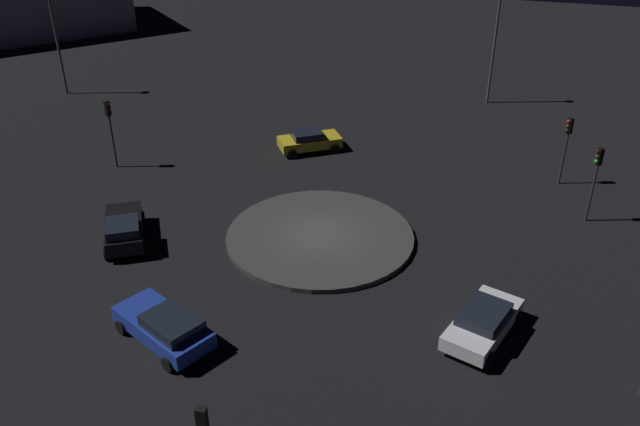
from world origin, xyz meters
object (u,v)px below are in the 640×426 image
traffic_light_north (110,121)px  traffic_light_southeast_near (596,170)px  car_white (483,322)px  traffic_light_southeast (567,138)px  car_yellow (309,140)px  car_blue (165,326)px  streetlamp_northeast (54,24)px  streetlamp_east (496,32)px  car_black (124,229)px

traffic_light_north → traffic_light_southeast_near: traffic_light_north is taller
car_white → traffic_light_southeast_near: (10.92, -4.60, 2.21)m
traffic_light_north → car_white: bearing=-6.1°
traffic_light_southeast → car_yellow: bearing=-41.2°
car_white → car_blue: size_ratio=0.95×
car_blue → traffic_light_southeast: traffic_light_southeast is taller
car_blue → streetlamp_northeast: streetlamp_northeast is taller
car_white → traffic_light_north: traffic_light_north is taller
car_yellow → streetlamp_east: 16.49m
car_white → car_blue: 12.64m
traffic_light_southeast → traffic_light_southeast_near: size_ratio=0.97×
car_black → car_blue: bearing=-169.2°
car_yellow → streetlamp_northeast: streetlamp_northeast is taller
car_yellow → traffic_light_north: 12.08m
car_white → streetlamp_east: streetlamp_east is taller
car_blue → car_white: bearing=-135.5°
car_black → traffic_light_southeast: traffic_light_southeast is taller
car_yellow → traffic_light_southeast: 15.36m
car_blue → streetlamp_east: size_ratio=0.59×
traffic_light_north → streetlamp_east: bearing=57.8°
traffic_light_north → traffic_light_southeast_near: bearing=20.0°
car_black → car_yellow: (12.97, -5.63, -0.09)m
car_yellow → traffic_light_north: bearing=174.1°
traffic_light_southeast_near → car_blue: bearing=18.1°
streetlamp_east → car_blue: bearing=161.1°
streetlamp_northeast → car_yellow: bearing=-103.7°
traffic_light_southeast → streetlamp_northeast: bearing=-48.2°
traffic_light_north → streetlamp_east: (17.40, -20.91, 2.32)m
car_black → streetlamp_northeast: 24.28m
traffic_light_north → car_yellow: bearing=45.4°
traffic_light_north → traffic_light_southeast_near: (0.91, -26.97, -0.03)m
traffic_light_southeast → car_blue: bearing=11.1°
car_white → traffic_light_southeast: size_ratio=1.13×
car_yellow → car_blue: car_blue is taller
car_black → traffic_light_southeast: (12.49, -20.83, 2.08)m
car_blue → car_black: bearing=-21.6°
car_black → car_blue: size_ratio=0.92×
car_blue → traffic_light_north: (13.72, 10.29, 2.22)m
car_white → streetlamp_northeast: bearing=-102.8°
traffic_light_southeast → traffic_light_southeast_near: bearing=67.7°
car_yellow → traffic_light_southeast_near: 17.20m
car_white → car_black: 17.64m
car_yellow → streetlamp_northeast: bearing=133.1°
car_black → car_blue: (-6.19, -5.38, -0.03)m
car_black → traffic_light_southeast_near: (8.44, -22.07, 2.16)m
car_black → traffic_light_north: traffic_light_north is taller
car_white → car_blue: bearing=-53.7°
car_blue → traffic_light_southeast: (18.69, -15.44, 2.11)m
car_yellow → streetlamp_east: (11.96, -10.38, 4.60)m
traffic_light_north → streetlamp_northeast: bearing=153.1°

